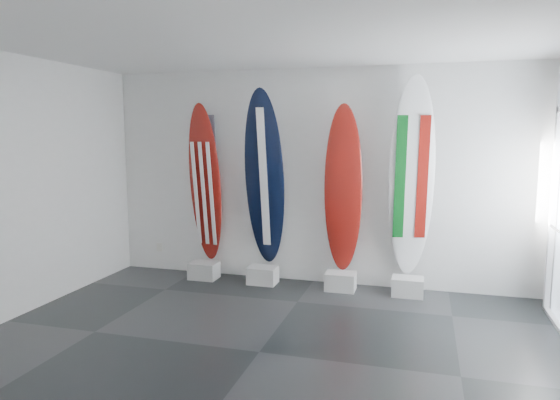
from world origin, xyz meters
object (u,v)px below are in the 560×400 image
(surfboard_swiss, at_px, (343,189))
(surfboard_italy, at_px, (411,178))
(surfboard_navy, at_px, (264,179))
(surfboard_usa, at_px, (205,184))

(surfboard_swiss, relative_size, surfboard_italy, 0.87)
(surfboard_navy, bearing_deg, surfboard_italy, 0.18)
(surfboard_navy, relative_size, surfboard_italy, 0.96)
(surfboard_navy, xyz_separation_m, surfboard_swiss, (1.11, 0.00, -0.11))
(surfboard_swiss, bearing_deg, surfboard_italy, -1.65)
(surfboard_swiss, xyz_separation_m, surfboard_italy, (0.88, 0.00, 0.17))
(surfboard_usa, bearing_deg, surfboard_italy, 9.19)
(surfboard_swiss, height_order, surfboard_italy, surfboard_italy)
(surfboard_usa, distance_m, surfboard_navy, 0.91)
(surfboard_navy, height_order, surfboard_swiss, surfboard_navy)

